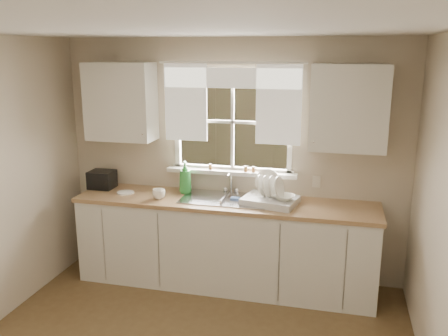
% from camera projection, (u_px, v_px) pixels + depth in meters
% --- Properties ---
extents(room_walls, '(3.62, 4.02, 2.50)m').
position_uv_depth(room_walls, '(160.00, 233.00, 3.02)').
color(room_walls, beige).
rests_on(room_walls, ground).
extents(ceiling, '(3.60, 4.00, 0.02)m').
position_uv_depth(ceiling, '(157.00, 27.00, 2.77)').
color(ceiling, silver).
rests_on(ceiling, room_walls).
extents(window, '(1.38, 0.16, 1.06)m').
position_uv_depth(window, '(232.00, 138.00, 4.90)').
color(window, white).
rests_on(window, room_walls).
extents(curtains, '(1.50, 0.03, 0.81)m').
position_uv_depth(curtains, '(231.00, 95.00, 4.75)').
color(curtains, white).
rests_on(curtains, room_walls).
extents(base_cabinets, '(3.00, 0.62, 0.87)m').
position_uv_depth(base_cabinets, '(225.00, 244.00, 4.86)').
color(base_cabinets, silver).
rests_on(base_cabinets, ground).
extents(countertop, '(3.04, 0.65, 0.04)m').
position_uv_depth(countertop, '(225.00, 202.00, 4.75)').
color(countertop, '#A07A50').
rests_on(countertop, base_cabinets).
extents(upper_cabinet_left, '(0.70, 0.33, 0.80)m').
position_uv_depth(upper_cabinet_left, '(121.00, 102.00, 4.92)').
color(upper_cabinet_left, silver).
rests_on(upper_cabinet_left, room_walls).
extents(upper_cabinet_right, '(0.70, 0.33, 0.80)m').
position_uv_depth(upper_cabinet_right, '(349.00, 108.00, 4.38)').
color(upper_cabinet_right, silver).
rests_on(upper_cabinet_right, room_walls).
extents(wall_outlet, '(0.08, 0.01, 0.12)m').
position_uv_depth(wall_outlet, '(316.00, 182.00, 4.78)').
color(wall_outlet, beige).
rests_on(wall_outlet, room_walls).
extents(sill_jars, '(0.50, 0.04, 0.06)m').
position_uv_depth(sill_jars, '(236.00, 168.00, 4.91)').
color(sill_jars, brown).
rests_on(sill_jars, window).
extents(sink, '(0.88, 0.52, 0.40)m').
position_uv_depth(sink, '(225.00, 206.00, 4.79)').
color(sink, '#B7B7BC').
rests_on(sink, countertop).
extents(dish_rack, '(0.57, 0.48, 0.32)m').
position_uv_depth(dish_rack, '(270.00, 197.00, 4.62)').
color(dish_rack, silver).
rests_on(dish_rack, countertop).
extents(bowl, '(0.25, 0.25, 0.05)m').
position_uv_depth(bowl, '(284.00, 197.00, 4.53)').
color(bowl, white).
rests_on(bowl, dish_rack).
extents(soap_bottle_a, '(0.17, 0.17, 0.34)m').
position_uv_depth(soap_bottle_a, '(185.00, 177.00, 4.94)').
color(soap_bottle_a, green).
rests_on(soap_bottle_a, countertop).
extents(soap_bottle_b, '(0.10, 0.10, 0.19)m').
position_uv_depth(soap_bottle_b, '(186.00, 183.00, 4.98)').
color(soap_bottle_b, '#3069B6').
rests_on(soap_bottle_b, countertop).
extents(soap_bottle_c, '(0.14, 0.14, 0.17)m').
position_uv_depth(soap_bottle_c, '(186.00, 185.00, 4.97)').
color(soap_bottle_c, '#BFB79D').
rests_on(soap_bottle_c, countertop).
extents(saucer, '(0.18, 0.18, 0.01)m').
position_uv_depth(saucer, '(125.00, 193.00, 4.98)').
color(saucer, white).
rests_on(saucer, countertop).
extents(cup, '(0.13, 0.13, 0.10)m').
position_uv_depth(cup, '(159.00, 194.00, 4.77)').
color(cup, white).
rests_on(cup, countertop).
extents(black_appliance, '(0.26, 0.23, 0.19)m').
position_uv_depth(black_appliance, '(102.00, 179.00, 5.14)').
color(black_appliance, black).
rests_on(black_appliance, countertop).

